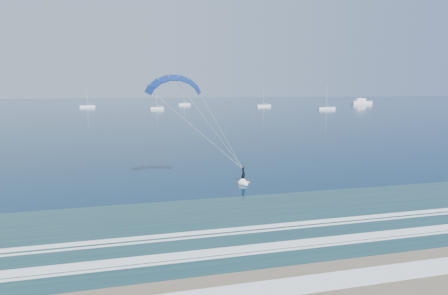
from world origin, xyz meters
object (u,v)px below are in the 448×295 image
(sailboat_1, at_px, (157,108))
(sailboat_3, at_px, (264,106))
(motor_yacht, at_px, (361,102))
(sailboat_2, at_px, (184,104))
(kitesurfer_rig, at_px, (210,126))
(sailboat_4, at_px, (326,108))
(sailboat_0, at_px, (87,106))

(sailboat_1, bearing_deg, sailboat_3, 12.02)
(motor_yacht, xyz_separation_m, sailboat_1, (-146.46, -32.29, -0.95))
(sailboat_2, bearing_deg, kitesurfer_rig, -98.28)
(motor_yacht, xyz_separation_m, sailboat_3, (-80.15, -18.18, -0.93))
(kitesurfer_rig, bearing_deg, sailboat_3, 68.01)
(sailboat_1, bearing_deg, kitesurfer_rig, -93.23)
(kitesurfer_rig, distance_m, sailboat_1, 174.90)
(motor_yacht, distance_m, sailboat_2, 124.96)
(sailboat_3, bearing_deg, sailboat_4, -61.67)
(kitesurfer_rig, relative_size, sailboat_4, 1.09)
(motor_yacht, height_order, sailboat_0, sailboat_0)
(kitesurfer_rig, xyz_separation_m, sailboat_1, (9.86, 174.50, -6.62))
(motor_yacht, distance_m, sailboat_4, 82.32)
(sailboat_2, bearing_deg, sailboat_0, -164.60)
(sailboat_2, bearing_deg, sailboat_3, -37.09)
(sailboat_0, distance_m, sailboat_2, 62.44)
(motor_yacht, bearing_deg, kitesurfer_rig, -127.09)
(kitesurfer_rig, height_order, motor_yacht, kitesurfer_rig)
(motor_yacht, height_order, sailboat_3, sailboat_3)
(sailboat_0, bearing_deg, sailboat_3, -9.06)
(sailboat_2, bearing_deg, sailboat_1, -115.35)
(kitesurfer_rig, distance_m, sailboat_4, 178.42)
(sailboat_3, height_order, sailboat_4, sailboat_4)
(sailboat_3, bearing_deg, sailboat_1, -167.98)
(sailboat_2, distance_m, sailboat_4, 97.30)
(sailboat_2, relative_size, sailboat_3, 0.89)
(kitesurfer_rig, relative_size, sailboat_1, 1.43)
(kitesurfer_rig, height_order, sailboat_2, kitesurfer_rig)
(kitesurfer_rig, relative_size, sailboat_0, 1.23)
(sailboat_1, xyz_separation_m, sailboat_4, (87.43, -25.08, 0.02))
(sailboat_0, bearing_deg, motor_yacht, 0.49)
(sailboat_0, xyz_separation_m, sailboat_2, (60.20, 16.59, -0.00))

